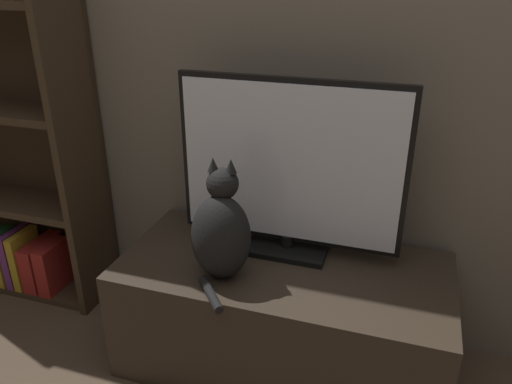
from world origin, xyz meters
TOP-DOWN VIEW (x-y plane):
  - tv_stand at (0.00, 0.91)m, footprint 1.12×0.53m
  - tv at (-0.01, 1.02)m, footprint 0.77×0.17m
  - cat at (-0.18, 0.80)m, footprint 0.21×0.30m

SIDE VIEW (x-z plane):
  - tv_stand at x=0.00m, z-range 0.00..0.42m
  - cat at x=-0.18m, z-range 0.38..0.78m
  - tv at x=-0.01m, z-range 0.42..1.04m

